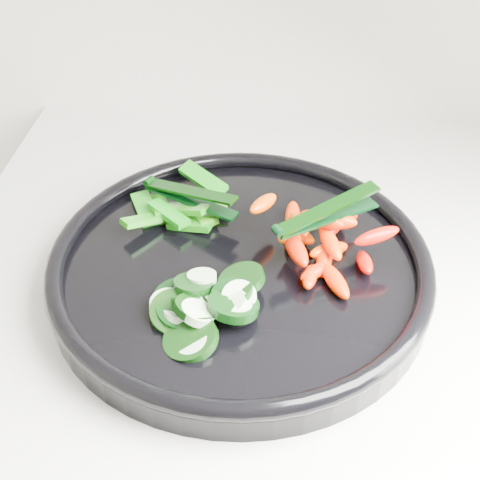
{
  "coord_description": "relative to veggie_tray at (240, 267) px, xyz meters",
  "views": [
    {
      "loc": [
        -0.66,
        1.17,
        1.39
      ],
      "look_at": [
        -0.7,
        1.66,
        0.99
      ],
      "focal_mm": 50.0,
      "sensor_mm": 36.0,
      "label": 1
    }
  ],
  "objects": [
    {
      "name": "pepper_pile",
      "position": [
        -0.07,
        0.08,
        0.01
      ],
      "size": [
        0.11,
        0.13,
        0.04
      ],
      "color": "#26740B",
      "rests_on": "veggie_tray"
    },
    {
      "name": "veggie_tray",
      "position": [
        0.0,
        0.0,
        0.0
      ],
      "size": [
        0.45,
        0.45,
        0.04
      ],
      "color": "black",
      "rests_on": "counter"
    },
    {
      "name": "cucumber_pile",
      "position": [
        -0.03,
        -0.07,
        0.01
      ],
      "size": [
        0.11,
        0.12,
        0.04
      ],
      "color": "black",
      "rests_on": "veggie_tray"
    },
    {
      "name": "tong_carrot",
      "position": [
        0.08,
        0.02,
        0.05
      ],
      "size": [
        0.1,
        0.07,
        0.02
      ],
      "color": "black",
      "rests_on": "carrot_pile"
    },
    {
      "name": "tong_pepper",
      "position": [
        -0.06,
        0.08,
        0.03
      ],
      "size": [
        0.11,
        0.06,
        0.02
      ],
      "color": "black",
      "rests_on": "pepper_pile"
    },
    {
      "name": "carrot_pile",
      "position": [
        0.08,
        0.02,
        0.02
      ],
      "size": [
        0.15,
        0.15,
        0.05
      ],
      "color": "#E61000",
      "rests_on": "veggie_tray"
    }
  ]
}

